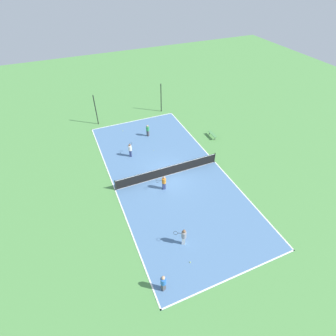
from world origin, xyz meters
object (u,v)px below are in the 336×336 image
(player_near_blue, at_px, (163,282))
(bench, at_px, (212,134))
(player_baseline_gray, at_px, (184,236))
(player_near_white, at_px, (130,149))
(player_far_green, at_px, (148,130))
(tennis_ball_far_baseline, at_px, (190,262))
(tennis_ball_near_net, at_px, (156,118))
(player_center_orange, at_px, (164,182))
(fence_post_back_left, at_px, (96,110))
(tennis_net, at_px, (168,171))
(fence_post_back_right, at_px, (161,98))
(tennis_ball_right_alley, at_px, (123,131))
(tennis_ball_left_sideline, at_px, (154,150))

(player_near_blue, bearing_deg, bench, -150.91)
(player_baseline_gray, height_order, player_near_white, player_baseline_gray)
(player_far_green, bearing_deg, tennis_ball_far_baseline, -49.90)
(tennis_ball_near_net, bearing_deg, player_baseline_gray, -104.86)
(player_center_orange, xyz_separation_m, tennis_ball_near_net, (3.89, 12.06, -0.79))
(player_baseline_gray, relative_size, fence_post_back_left, 0.43)
(player_baseline_gray, bearing_deg, tennis_net, -77.05)
(player_center_orange, height_order, player_near_white, player_near_white)
(player_far_green, bearing_deg, player_near_blue, -56.97)
(tennis_ball_near_net, height_order, fence_post_back_right, fence_post_back_right)
(tennis_ball_near_net, height_order, fence_post_back_left, fence_post_back_left)
(player_baseline_gray, bearing_deg, tennis_ball_right_alley, -62.68)
(player_near_blue, height_order, fence_post_back_left, fence_post_back_left)
(player_near_white, bearing_deg, player_far_green, -20.29)
(fence_post_back_right, bearing_deg, tennis_ball_near_net, -130.06)
(player_center_orange, xyz_separation_m, player_baseline_gray, (-0.87, -5.85, 0.09))
(fence_post_back_left, bearing_deg, fence_post_back_right, 0.00)
(player_baseline_gray, xyz_separation_m, tennis_ball_right_alley, (0.08, 16.72, -0.88))
(bench, height_order, player_baseline_gray, player_baseline_gray)
(tennis_ball_right_alley, xyz_separation_m, tennis_ball_near_net, (4.67, 1.20, 0.00))
(player_near_blue, bearing_deg, fence_post_back_right, -132.46)
(player_near_white, relative_size, tennis_ball_right_alley, 22.27)
(player_far_green, height_order, tennis_ball_near_net, player_far_green)
(bench, relative_size, fence_post_back_left, 0.40)
(fence_post_back_left, bearing_deg, player_far_green, -46.29)
(tennis_ball_far_baseline, relative_size, fence_post_back_right, 0.02)
(player_center_orange, relative_size, tennis_ball_left_sideline, 21.50)
(player_far_green, bearing_deg, fence_post_back_left, -176.69)
(bench, distance_m, player_baseline_gray, 14.73)
(player_baseline_gray, relative_size, player_far_green, 1.13)
(fence_post_back_right, bearing_deg, tennis_net, -109.07)
(tennis_ball_left_sideline, relative_size, fence_post_back_left, 0.02)
(tennis_ball_far_baseline, relative_size, tennis_ball_left_sideline, 1.00)
(player_baseline_gray, bearing_deg, tennis_ball_near_net, -77.26)
(fence_post_back_left, bearing_deg, player_baseline_gray, -83.43)
(player_center_orange, relative_size, player_baseline_gray, 0.91)
(player_near_blue, distance_m, fence_post_back_right, 23.80)
(player_near_white, xyz_separation_m, fence_post_back_left, (-1.78, 7.87, 1.00))
(bench, bearing_deg, player_near_blue, 139.94)
(tennis_ball_near_net, xyz_separation_m, fence_post_back_left, (-7.01, 1.64, 1.83))
(tennis_ball_far_baseline, distance_m, fence_post_back_left, 21.30)
(tennis_ball_left_sideline, bearing_deg, fence_post_back_left, 118.70)
(player_near_white, xyz_separation_m, tennis_ball_right_alley, (0.55, 5.03, -0.82))
(bench, height_order, tennis_ball_left_sideline, bench)
(player_near_blue, height_order, tennis_ball_near_net, player_near_blue)
(tennis_ball_left_sideline, distance_m, tennis_ball_near_net, 6.82)
(bench, bearing_deg, player_near_white, 88.85)
(bench, distance_m, tennis_ball_far_baseline, 16.10)
(player_baseline_gray, distance_m, fence_post_back_right, 20.52)
(player_near_white, relative_size, tennis_ball_far_baseline, 22.27)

